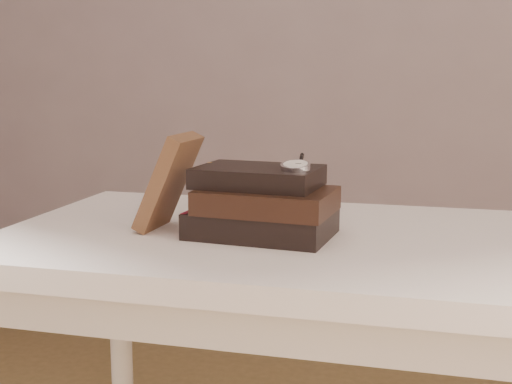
# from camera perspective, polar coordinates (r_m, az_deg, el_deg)

# --- Properties ---
(table) EXTENTS (1.00, 0.60, 0.75)m
(table) POSITION_cam_1_polar(r_m,az_deg,el_deg) (1.21, 2.70, -7.66)
(table) COLOR white
(table) RESTS_ON ground
(book_stack) EXTENTS (0.25, 0.18, 0.12)m
(book_stack) POSITION_cam_1_polar(r_m,az_deg,el_deg) (1.15, 0.54, -1.02)
(book_stack) COLOR black
(book_stack) RESTS_ON table
(journal) EXTENTS (0.10, 0.11, 0.17)m
(journal) POSITION_cam_1_polar(r_m,az_deg,el_deg) (1.20, -7.31, 0.85)
(journal) COLOR #462B1B
(journal) RESTS_ON table
(pocket_watch) EXTENTS (0.05, 0.15, 0.02)m
(pocket_watch) POSITION_cam_1_polar(r_m,az_deg,el_deg) (1.12, 3.36, 2.24)
(pocket_watch) COLOR silver
(pocket_watch) RESTS_ON book_stack
(eyeglasses) EXTENTS (0.11, 0.12, 0.05)m
(eyeglasses) POSITION_cam_1_polar(r_m,az_deg,el_deg) (1.25, -1.88, 0.42)
(eyeglasses) COLOR silver
(eyeglasses) RESTS_ON book_stack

